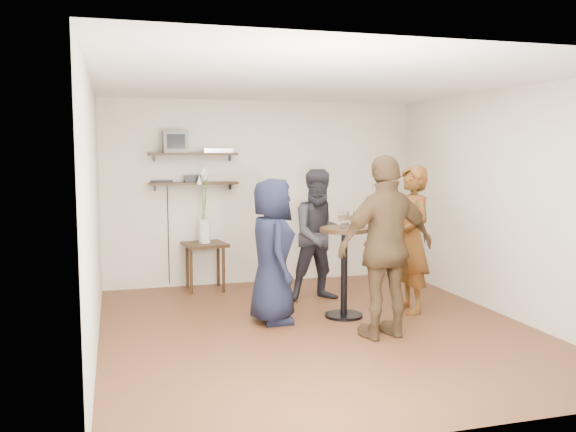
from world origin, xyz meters
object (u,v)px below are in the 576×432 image
(dvd_deck, at_px, (218,151))
(person_dark, at_px, (321,235))
(crt_monitor, at_px, (175,142))
(drinks_table, at_px, (344,260))
(person_navy, at_px, (272,251))
(person_brown, at_px, (386,247))
(person_plaid, at_px, (411,239))
(side_table, at_px, (205,251))
(radio, at_px, (193,178))

(dvd_deck, height_order, person_dark, dvd_deck)
(crt_monitor, relative_size, dvd_deck, 0.80)
(drinks_table, relative_size, person_navy, 0.64)
(dvd_deck, bearing_deg, person_brown, -66.28)
(dvd_deck, bearing_deg, person_plaid, -45.36)
(dvd_deck, relative_size, person_brown, 0.22)
(side_table, bearing_deg, dvd_deck, 40.92)
(radio, bearing_deg, person_navy, -72.64)
(person_plaid, bearing_deg, radio, -131.36)
(side_table, relative_size, drinks_table, 0.63)
(side_table, bearing_deg, person_plaid, -39.35)
(dvd_deck, xyz_separation_m, person_dark, (1.11, -1.14, -1.06))
(crt_monitor, bearing_deg, side_table, -28.50)
(dvd_deck, distance_m, radio, 0.51)
(drinks_table, xyz_separation_m, person_dark, (0.00, 0.84, 0.17))
(crt_monitor, xyz_separation_m, person_brown, (1.81, -2.81, -1.09))
(person_dark, height_order, person_brown, person_brown)
(radio, relative_size, person_brown, 0.12)
(side_table, relative_size, person_plaid, 0.38)
(side_table, distance_m, person_navy, 1.85)
(crt_monitor, height_order, radio, crt_monitor)
(crt_monitor, distance_m, person_plaid, 3.41)
(person_plaid, height_order, person_navy, person_plaid)
(crt_monitor, bearing_deg, person_brown, -57.19)
(person_navy, bearing_deg, person_dark, -44.47)
(side_table, height_order, person_brown, person_brown)
(person_dark, bearing_deg, person_brown, -85.46)
(person_navy, relative_size, person_brown, 0.86)
(drinks_table, distance_m, person_plaid, 0.86)
(crt_monitor, xyz_separation_m, person_dark, (1.69, -1.14, -1.18))
(radio, bearing_deg, side_table, -57.38)
(dvd_deck, bearing_deg, person_dark, -45.76)
(drinks_table, height_order, person_brown, person_brown)
(person_plaid, height_order, person_brown, person_brown)
(person_navy, distance_m, person_brown, 1.30)
(drinks_table, bearing_deg, side_table, 126.62)
(dvd_deck, relative_size, person_plaid, 0.23)
(crt_monitor, xyz_separation_m, person_navy, (0.85, -1.96, -1.22))
(side_table, relative_size, person_dark, 0.39)
(dvd_deck, xyz_separation_m, radio, (-0.35, 0.00, -0.38))
(drinks_table, xyz_separation_m, person_plaid, (0.84, 0.01, 0.20))
(drinks_table, bearing_deg, radio, 126.25)
(person_plaid, xyz_separation_m, person_brown, (-0.71, -0.84, 0.07))
(drinks_table, relative_size, person_plaid, 0.60)
(side_table, bearing_deg, radio, 122.62)
(person_plaid, xyz_separation_m, person_navy, (-1.68, 0.01, -0.06))
(dvd_deck, relative_size, side_table, 0.62)
(side_table, distance_m, drinks_table, 2.23)
(drinks_table, distance_m, person_navy, 0.85)
(radio, xyz_separation_m, person_plaid, (2.29, -1.97, -0.65))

